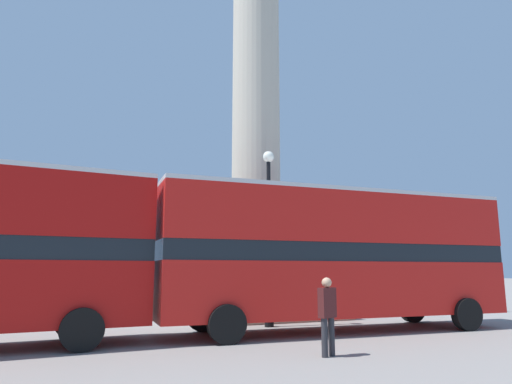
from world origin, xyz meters
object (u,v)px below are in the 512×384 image
(monument_column, at_px, (256,146))
(bus_b, at_px, (334,253))
(street_lamp, at_px, (269,230))
(pedestrian_near_lamp, at_px, (327,312))

(monument_column, bearing_deg, bus_b, -86.08)
(bus_b, xyz_separation_m, street_lamp, (-1.42, 1.87, 0.85))
(monument_column, height_order, street_lamp, monument_column)
(monument_column, xyz_separation_m, bus_b, (0.37, -5.41, -4.87))
(monument_column, bearing_deg, street_lamp, -106.44)
(street_lamp, distance_m, pedestrian_near_lamp, 5.95)
(bus_b, distance_m, pedestrian_near_lamp, 4.55)
(bus_b, distance_m, street_lamp, 2.49)
(bus_b, bearing_deg, street_lamp, 130.40)
(monument_column, distance_m, bus_b, 7.29)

